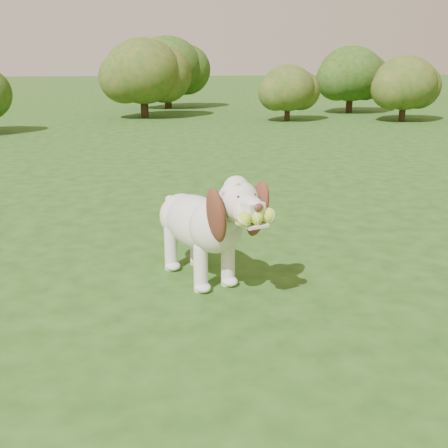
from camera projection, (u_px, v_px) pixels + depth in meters
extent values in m
plane|color=#214112|center=(188.00, 254.00, 4.30)|extent=(80.00, 80.00, 0.00)
ellipsoid|color=white|center=(197.00, 222.00, 3.76)|extent=(0.58, 0.75, 0.35)
ellipsoid|color=white|center=(216.00, 226.00, 3.54)|extent=(0.45, 0.45, 0.34)
ellipsoid|color=white|center=(182.00, 216.00, 3.96)|extent=(0.41, 0.41, 0.31)
cylinder|color=white|center=(227.00, 217.00, 3.41)|extent=(0.28, 0.32, 0.27)
sphere|color=white|center=(238.00, 201.00, 3.26)|extent=(0.32, 0.32, 0.24)
sphere|color=white|center=(236.00, 189.00, 3.26)|extent=(0.21, 0.21, 0.16)
cube|color=white|center=(251.00, 207.00, 3.15)|extent=(0.15, 0.17, 0.07)
ellipsoid|color=#592D28|center=(259.00, 207.00, 3.08)|extent=(0.07, 0.06, 0.04)
cube|color=white|center=(252.00, 224.00, 3.16)|extent=(0.18, 0.19, 0.02)
ellipsoid|color=brown|center=(216.00, 216.00, 3.22)|extent=(0.18, 0.26, 0.37)
ellipsoid|color=brown|center=(257.00, 209.00, 3.36)|extent=(0.21, 0.22, 0.37)
cylinder|color=white|center=(173.00, 206.00, 4.06)|extent=(0.12, 0.18, 0.13)
cylinder|color=white|center=(201.00, 269.00, 3.59)|extent=(0.12, 0.12, 0.30)
cylinder|color=white|center=(228.00, 263.00, 3.69)|extent=(0.12, 0.12, 0.30)
cylinder|color=white|center=(171.00, 249.00, 3.96)|extent=(0.12, 0.12, 0.30)
cylinder|color=white|center=(196.00, 244.00, 4.05)|extent=(0.12, 0.12, 0.30)
sphere|color=#D1E23F|center=(244.00, 219.00, 3.08)|extent=(0.11, 0.11, 0.08)
sphere|color=#D1E23F|center=(256.00, 217.00, 3.11)|extent=(0.11, 0.11, 0.08)
sphere|color=#D1E23F|center=(268.00, 215.00, 3.15)|extent=(0.11, 0.11, 0.08)
cylinder|color=#382314|center=(402.00, 111.00, 12.90)|extent=(0.15, 0.15, 0.47)
ellipsoid|color=#1D4214|center=(405.00, 83.00, 12.72)|extent=(1.42, 1.42, 1.20)
cylinder|color=#382314|center=(168.00, 97.00, 16.06)|extent=(0.20, 0.20, 0.64)
ellipsoid|color=#1D4214|center=(167.00, 66.00, 15.81)|extent=(1.93, 1.93, 1.64)
cylinder|color=#382314|center=(287.00, 112.00, 12.99)|extent=(0.13, 0.13, 0.41)
ellipsoid|color=#1D4214|center=(288.00, 88.00, 12.83)|extent=(1.22, 1.22, 1.04)
cylinder|color=#382314|center=(144.00, 105.00, 13.59)|extent=(0.19, 0.19, 0.60)
ellipsoid|color=#1D4214|center=(143.00, 71.00, 13.36)|extent=(1.81, 1.81, 1.54)
cylinder|color=#382314|center=(349.00, 102.00, 14.81)|extent=(0.17, 0.17, 0.55)
ellipsoid|color=#1D4214|center=(351.00, 74.00, 14.60)|extent=(1.66, 1.66, 1.41)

